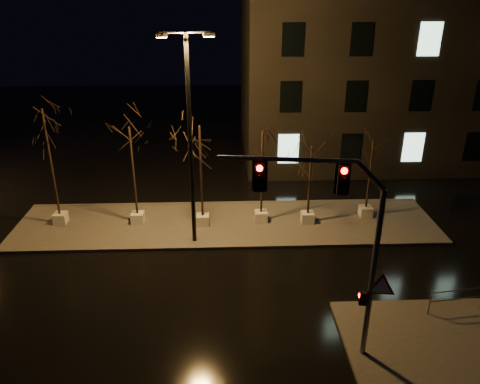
{
  "coord_description": "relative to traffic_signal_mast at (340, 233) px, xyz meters",
  "views": [
    {
      "loc": [
        -0.15,
        -16.03,
        11.54
      ],
      "look_at": [
        0.62,
        3.92,
        2.8
      ],
      "focal_mm": 35.0,
      "sensor_mm": 36.0,
      "label": 1
    }
  ],
  "objects": [
    {
      "name": "tree_1",
      "position": [
        -8.07,
        9.85,
        -0.52
      ],
      "size": [
        1.8,
        1.8,
        5.32
      ],
      "color": "silver",
      "rests_on": "median"
    },
    {
      "name": "building",
      "position": [
        10.62,
        21.66,
        2.79
      ],
      "size": [
        25.0,
        12.0,
        15.0
      ],
      "primitive_type": "cube",
      "color": "black",
      "rests_on": "ground"
    },
    {
      "name": "tree_2",
      "position": [
        -4.64,
        9.47,
        -0.41
      ],
      "size": [
        1.8,
        1.8,
        5.46
      ],
      "color": "silver",
      "rests_on": "median"
    },
    {
      "name": "ground",
      "position": [
        -3.38,
        3.66,
        -4.71
      ],
      "size": [
        90.0,
        90.0,
        0.0
      ],
      "primitive_type": "plane",
      "color": "black",
      "rests_on": "ground"
    },
    {
      "name": "tree_0",
      "position": [
        -12.13,
        9.96,
        0.2
      ],
      "size": [
        1.8,
        1.8,
        6.28
      ],
      "color": "silver",
      "rests_on": "median"
    },
    {
      "name": "tree_5",
      "position": [
        4.15,
        10.14,
        -1.1
      ],
      "size": [
        1.8,
        1.8,
        4.56
      ],
      "color": "silver",
      "rests_on": "median"
    },
    {
      "name": "guard_rail_a",
      "position": [
        5.25,
        1.92,
        -3.93
      ],
      "size": [
        2.22,
        0.34,
        0.96
      ],
      "rotation": [
        0.0,
        0.0,
        0.13
      ],
      "color": "#5C5E63",
      "rests_on": "sidewalk_corner"
    },
    {
      "name": "sidewalk_corner",
      "position": [
        4.12,
        0.16,
        -4.63
      ],
      "size": [
        7.0,
        5.0,
        0.15
      ],
      "primitive_type": "cube",
      "color": "#47433F",
      "rests_on": "ground"
    },
    {
      "name": "tree_4",
      "position": [
        0.88,
        9.53,
        -1.3
      ],
      "size": [
        1.8,
        1.8,
        4.29
      ],
      "color": "silver",
      "rests_on": "median"
    },
    {
      "name": "streetlight_main",
      "position": [
        -4.98,
        7.79,
        1.08
      ],
      "size": [
        2.44,
        0.63,
        9.77
      ],
      "rotation": [
        0.0,
        0.0,
        0.15
      ],
      "color": "black",
      "rests_on": "median"
    },
    {
      "name": "median",
      "position": [
        -3.38,
        9.66,
        -4.63
      ],
      "size": [
        22.0,
        5.0,
        0.15
      ],
      "primitive_type": "cube",
      "color": "#47433F",
      "rests_on": "ground"
    },
    {
      "name": "tree_3",
      "position": [
        -1.56,
        9.76,
        -0.73
      ],
      "size": [
        1.8,
        1.8,
        5.04
      ],
      "color": "silver",
      "rests_on": "median"
    },
    {
      "name": "traffic_signal_mast",
      "position": [
        0.0,
        0.0,
        0.0
      ],
      "size": [
        5.64,
        0.86,
        6.94
      ],
      "rotation": [
        0.0,
        0.0,
        -0.13
      ],
      "color": "#5C5E63",
      "rests_on": "sidewalk_corner"
    }
  ]
}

